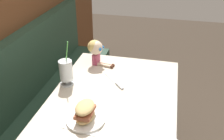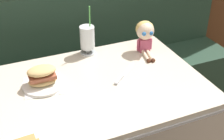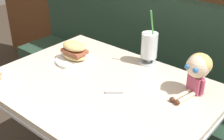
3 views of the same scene
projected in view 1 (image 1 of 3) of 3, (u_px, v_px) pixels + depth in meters
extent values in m
cube|color=#233D2D|center=(41.00, 138.00, 2.03)|extent=(2.60, 0.48, 0.45)
cube|color=#233D2D|center=(7.00, 82.00, 1.82)|extent=(2.60, 0.10, 0.55)
cube|color=beige|center=(114.00, 96.00, 1.67)|extent=(1.10, 0.80, 0.03)
cube|color=#B7BABF|center=(114.00, 99.00, 1.68)|extent=(1.11, 0.81, 0.02)
cylinder|color=#A5A8AD|center=(114.00, 137.00, 1.84)|extent=(0.14, 0.14, 0.65)
cylinder|color=silver|center=(67.00, 83.00, 1.77)|extent=(0.10, 0.10, 0.01)
cylinder|color=silver|center=(67.00, 81.00, 1.76)|extent=(0.03, 0.03, 0.03)
cylinder|color=silver|center=(66.00, 70.00, 1.72)|extent=(0.09, 0.09, 0.14)
cylinder|color=#ADE0A8|center=(66.00, 72.00, 1.72)|extent=(0.08, 0.08, 0.12)
cylinder|color=#51B74C|center=(66.00, 56.00, 1.68)|extent=(0.02, 0.05, 0.22)
cube|color=white|center=(86.00, 120.00, 1.44)|extent=(0.22, 0.22, 0.00)
cylinder|color=white|center=(86.00, 119.00, 1.43)|extent=(0.22, 0.22, 0.01)
ellipsoid|color=tan|center=(85.00, 116.00, 1.42)|extent=(0.15, 0.10, 0.04)
cube|color=#995138|center=(85.00, 112.00, 1.41)|extent=(0.14, 0.09, 0.02)
ellipsoid|color=tan|center=(85.00, 107.00, 1.39)|extent=(0.15, 0.10, 0.04)
cube|color=silver|center=(111.00, 78.00, 1.83)|extent=(0.12, 0.11, 0.00)
cube|color=#B2B5BA|center=(120.00, 86.00, 1.74)|extent=(0.08, 0.07, 0.01)
cube|color=#B74C6B|center=(96.00, 59.00, 2.01)|extent=(0.07, 0.05, 0.08)
sphere|color=beige|center=(96.00, 48.00, 1.96)|extent=(0.11, 0.11, 0.11)
ellipsoid|color=#D8B766|center=(94.00, 46.00, 1.96)|extent=(0.13, 0.12, 0.10)
sphere|color=#2D6BB2|center=(100.00, 49.00, 1.93)|extent=(0.03, 0.03, 0.03)
sphere|color=#2D6BB2|center=(103.00, 47.00, 1.96)|extent=(0.03, 0.03, 0.03)
cylinder|color=beige|center=(105.00, 65.00, 1.99)|extent=(0.04, 0.12, 0.02)
cylinder|color=beige|center=(106.00, 64.00, 2.01)|extent=(0.04, 0.12, 0.02)
sphere|color=#4C2819|center=(112.00, 67.00, 1.97)|extent=(0.03, 0.03, 0.03)
sphere|color=#4C2819|center=(113.00, 65.00, 1.99)|extent=(0.03, 0.03, 0.03)
cylinder|color=#B74C6B|center=(94.00, 61.00, 1.98)|extent=(0.02, 0.02, 0.07)
cylinder|color=#B74C6B|center=(99.00, 56.00, 2.04)|extent=(0.02, 0.02, 0.07)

